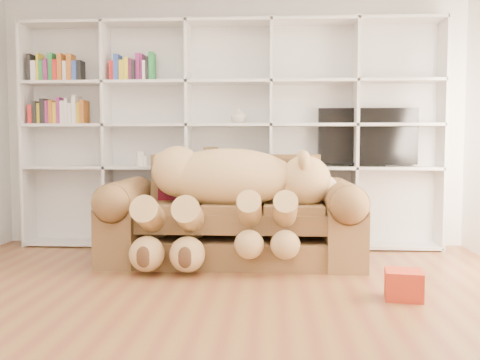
# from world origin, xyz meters

# --- Properties ---
(floor) EXTENTS (5.00, 5.00, 0.00)m
(floor) POSITION_xyz_m (0.00, 0.00, 0.00)
(floor) COLOR brown
(floor) RESTS_ON ground
(wall_back) EXTENTS (5.00, 0.02, 2.70)m
(wall_back) POSITION_xyz_m (0.00, 2.50, 1.35)
(wall_back) COLOR white
(wall_back) RESTS_ON floor
(bookshelf) EXTENTS (4.43, 0.35, 2.40)m
(bookshelf) POSITION_xyz_m (-0.24, 2.36, 1.31)
(bookshelf) COLOR silver
(bookshelf) RESTS_ON floor
(sofa) EXTENTS (2.37, 1.02, 1.00)m
(sofa) POSITION_xyz_m (0.08, 1.64, 0.38)
(sofa) COLOR brown
(sofa) RESTS_ON floor
(teddy_bear) EXTENTS (1.81, 0.98, 1.05)m
(teddy_bear) POSITION_xyz_m (0.06, 1.44, 0.70)
(teddy_bear) COLOR tan
(teddy_bear) RESTS_ON sofa
(throw_pillow) EXTENTS (0.44, 0.26, 0.45)m
(throw_pillow) POSITION_xyz_m (-0.44, 1.81, 0.72)
(throw_pillow) COLOR #5B0F25
(throw_pillow) RESTS_ON sofa
(gift_box) EXTENTS (0.29, 0.28, 0.21)m
(gift_box) POSITION_xyz_m (1.39, 0.45, 0.10)
(gift_box) COLOR #B22E17
(gift_box) RESTS_ON floor
(tv) EXTENTS (1.04, 0.18, 0.61)m
(tv) POSITION_xyz_m (1.45, 2.35, 1.17)
(tv) COLOR black
(tv) RESTS_ON bookshelf
(picture_frame) EXTENTS (0.16, 0.07, 0.19)m
(picture_frame) POSITION_xyz_m (-0.20, 2.30, 0.97)
(picture_frame) COLOR brown
(picture_frame) RESTS_ON bookshelf
(green_vase) EXTENTS (0.17, 0.17, 0.17)m
(green_vase) POSITION_xyz_m (0.21, 2.30, 0.95)
(green_vase) COLOR #305E37
(green_vase) RESTS_ON bookshelf
(figurine_tall) EXTENTS (0.09, 0.09, 0.16)m
(figurine_tall) POSITION_xyz_m (-0.97, 2.30, 0.94)
(figurine_tall) COLOR white
(figurine_tall) RESTS_ON bookshelf
(figurine_short) EXTENTS (0.08, 0.08, 0.11)m
(figurine_short) POSITION_xyz_m (-0.92, 2.30, 0.92)
(figurine_short) COLOR white
(figurine_short) RESTS_ON bookshelf
(snow_globe) EXTENTS (0.10, 0.10, 0.10)m
(snow_globe) POSITION_xyz_m (-0.70, 2.30, 0.92)
(snow_globe) COLOR silver
(snow_globe) RESTS_ON bookshelf
(shelf_vase) EXTENTS (0.22, 0.22, 0.17)m
(shelf_vase) POSITION_xyz_m (0.10, 2.30, 1.40)
(shelf_vase) COLOR beige
(shelf_vase) RESTS_ON bookshelf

